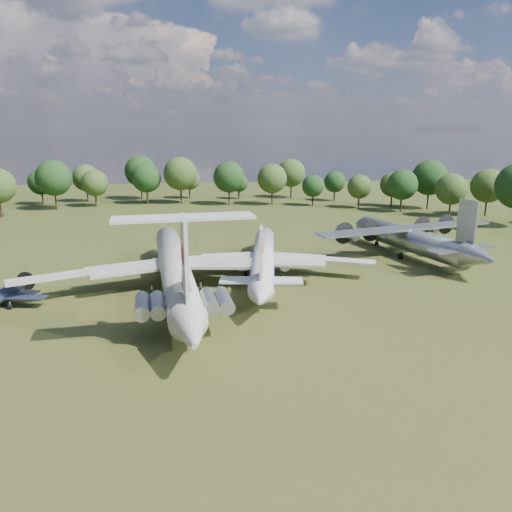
{
  "coord_description": "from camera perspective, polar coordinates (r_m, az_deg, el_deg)",
  "views": [
    {
      "loc": [
        3.68,
        -71.93,
        23.03
      ],
      "look_at": [
        12.0,
        -1.86,
        5.0
      ],
      "focal_mm": 35.0,
      "sensor_mm": 36.0,
      "label": 1
    }
  ],
  "objects": [
    {
      "name": "small_prop_west",
      "position": [
        74.09,
        -27.26,
        -4.46
      ],
      "size": [
        14.39,
        17.94,
        2.37
      ],
      "primitive_type": null,
      "rotation": [
        0.0,
        0.0,
        -0.17
      ],
      "color": "black",
      "rests_on": "ground"
    },
    {
      "name": "ground",
      "position": [
        75.62,
        -9.25,
        -3.59
      ],
      "size": [
        300.0,
        300.0,
        0.0
      ],
      "primitive_type": "plane",
      "color": "#1F3812",
      "rests_on": "ground"
    },
    {
      "name": "an12_transport",
      "position": [
        96.36,
        17.08,
        1.49
      ],
      "size": [
        45.66,
        48.66,
        5.34
      ],
      "primitive_type": null,
      "rotation": [
        0.0,
        0.0,
        0.27
      ],
      "color": "#97999F",
      "rests_on": "ground"
    },
    {
      "name": "person_on_il62",
      "position": [
        55.88,
        -8.32,
        -2.83
      ],
      "size": [
        0.82,
        0.72,
        1.89
      ],
      "primitive_type": "imported",
      "rotation": [
        0.0,
        0.0,
        3.62
      ],
      "color": "olive",
      "rests_on": "il62_airliner"
    },
    {
      "name": "tu104_jet",
      "position": [
        79.79,
        0.85,
        -0.69
      ],
      "size": [
        41.97,
        51.84,
        4.71
      ],
      "primitive_type": null,
      "rotation": [
        0.0,
        0.0,
        -0.15
      ],
      "color": "silver",
      "rests_on": "ground"
    },
    {
      "name": "il62_airliner",
      "position": [
        72.33,
        -9.22,
        -2.04
      ],
      "size": [
        50.7,
        62.75,
        5.74
      ],
      "primitive_type": null,
      "rotation": [
        0.0,
        0.0,
        0.1
      ],
      "color": "#B9B8B4",
      "rests_on": "ground"
    },
    {
      "name": "small_prop_northwest",
      "position": [
        77.56,
        -26.82,
        -3.81
      ],
      "size": [
        12.35,
        14.81,
        1.89
      ],
      "primitive_type": null,
      "rotation": [
        0.0,
        0.0,
        -0.25
      ],
      "color": "#A9ABB1",
      "rests_on": "ground"
    }
  ]
}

